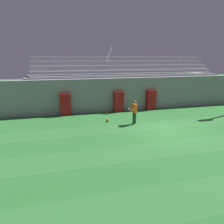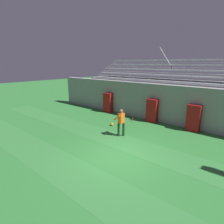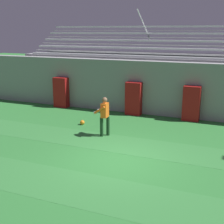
{
  "view_description": "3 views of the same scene",
  "coord_description": "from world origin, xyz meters",
  "views": [
    {
      "loc": [
        -6.81,
        -11.36,
        4.45
      ],
      "look_at": [
        -2.99,
        2.59,
        0.86
      ],
      "focal_mm": 35.0,
      "sensor_mm": 36.0,
      "label": 1
    },
    {
      "loc": [
        5.02,
        -6.22,
        4.28
      ],
      "look_at": [
        -3.32,
        3.49,
        0.93
      ],
      "focal_mm": 30.0,
      "sensor_mm": 36.0,
      "label": 2
    },
    {
      "loc": [
        3.58,
        -9.26,
        4.34
      ],
      "look_at": [
        -1.18,
        2.22,
        1.07
      ],
      "focal_mm": 50.0,
      "sensor_mm": 36.0,
      "label": 3
    }
  ],
  "objects": [
    {
      "name": "turf_stripe_mid",
      "position": [
        0.0,
        -2.23,
        0.0
      ],
      "size": [
        28.0,
        1.88,
        0.01
      ],
      "primitive_type": "cube",
      "color": "#337A38",
      "rests_on": "ground"
    },
    {
      "name": "padding_pillar_far_left",
      "position": [
        -5.9,
        5.95,
        0.86
      ],
      "size": [
        0.82,
        0.44,
        1.72
      ],
      "primitive_type": "cube",
      "color": "maroon",
      "rests_on": "ground"
    },
    {
      "name": "bleacher_stand",
      "position": [
        -0.0,
        8.84,
        1.5
      ],
      "size": [
        18.0,
        4.05,
        5.43
      ],
      "color": "gray",
      "rests_on": "ground"
    },
    {
      "name": "soccer_ball",
      "position": [
        -3.13,
        3.26,
        0.11
      ],
      "size": [
        0.22,
        0.22,
        0.22
      ],
      "primitive_type": "sphere",
      "color": "orange",
      "rests_on": "ground"
    },
    {
      "name": "back_wall",
      "position": [
        0.0,
        6.5,
        1.4
      ],
      "size": [
        24.0,
        0.6,
        2.8
      ],
      "primitive_type": "cube",
      "color": "gray",
      "rests_on": "ground"
    },
    {
      "name": "water_bottle",
      "position": [
        -2.69,
        5.15,
        0.12
      ],
      "size": [
        0.07,
        0.07,
        0.24
      ],
      "primitive_type": "cylinder",
      "color": "red",
      "rests_on": "ground"
    },
    {
      "name": "goalkeeper",
      "position": [
        -1.51,
        2.2,
        0.95
      ],
      "size": [
        0.57,
        0.59,
        1.67
      ],
      "color": "#143319",
      "rests_on": "ground"
    },
    {
      "name": "padding_pillar_gate_right",
      "position": [
        1.49,
        5.95,
        0.86
      ],
      "size": [
        0.82,
        0.44,
        1.72
      ],
      "primitive_type": "cube",
      "color": "maroon",
      "rests_on": "ground"
    },
    {
      "name": "padding_pillar_gate_left",
      "position": [
        -1.49,
        5.95,
        0.86
      ],
      "size": [
        0.82,
        0.44,
        1.72
      ],
      "primitive_type": "cube",
      "color": "maroon",
      "rests_on": "ground"
    },
    {
      "name": "turf_stripe_far",
      "position": [
        0.0,
        1.54,
        0.0
      ],
      "size": [
        28.0,
        1.88,
        0.01
      ],
      "primitive_type": "cube",
      "color": "#337A38",
      "rests_on": "ground"
    },
    {
      "name": "ground_plane",
      "position": [
        0.0,
        0.0,
        0.0
      ],
      "size": [
        80.0,
        80.0,
        0.0
      ],
      "primitive_type": "plane",
      "color": "#2D7533"
    }
  ]
}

